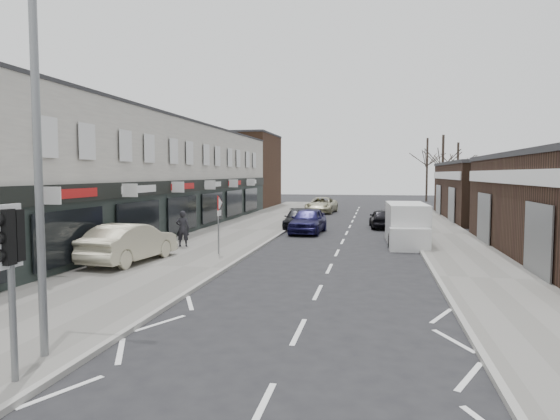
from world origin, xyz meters
The scene contains 20 objects.
ground centered at (0.00, 0.00, 0.00)m, with size 160.00×160.00×0.00m, color black.
pavement_left centered at (-6.75, 22.00, 0.06)m, with size 5.50×64.00×0.12m, color slate.
pavement_right centered at (5.75, 22.00, 0.06)m, with size 3.50×64.00×0.12m, color slate.
shop_terrace_left centered at (-13.50, 19.50, 3.55)m, with size 8.00×41.00×7.10m, color beige.
brick_block_far centered at (-13.50, 45.00, 4.00)m, with size 8.00×10.00×8.00m, color #492F1F.
right_unit_far centered at (12.50, 34.00, 2.25)m, with size 10.00×16.00×4.50m, color #342217.
tree_far_a centered at (9.00, 48.00, 0.00)m, with size 3.60×3.60×8.00m, color #382D26, non-canonical shape.
tree_far_b centered at (11.50, 54.00, 0.00)m, with size 3.60×3.60×7.50m, color #382D26, non-canonical shape.
tree_far_c centered at (8.50, 60.00, 0.00)m, with size 3.60×3.60×8.50m, color #382D26, non-canonical shape.
traffic_light centered at (-4.40, -2.02, 2.41)m, with size 0.28×0.60×3.10m.
street_lamp centered at (-4.53, -0.80, 4.62)m, with size 2.23×0.22×8.00m.
warning_sign centered at (-5.16, 12.00, 2.20)m, with size 0.12×0.80×2.70m.
white_van centered at (3.40, 17.65, 1.02)m, with size 2.14×5.63×2.17m.
sedan_on_pavement centered at (-8.10, 9.27, 0.92)m, with size 1.70×4.86×1.60m, color beige.
pedestrian centered at (-7.63, 13.80, 1.02)m, with size 0.65×0.43×1.79m, color black.
parked_car_left_a centered at (-2.39, 21.55, 0.80)m, with size 1.89×4.69×1.60m, color #161440.
parked_car_left_b centered at (-3.39, 23.90, 0.65)m, with size 1.82×4.47×1.30m, color black.
parked_car_left_c centered at (-3.28, 37.84, 0.75)m, with size 2.48×5.37×1.49m, color #B7B292.
parked_car_right_a centered at (3.47, 23.58, 0.82)m, with size 1.73×4.95×1.63m, color silver.
parked_car_right_b centered at (2.20, 25.41, 0.67)m, with size 1.58×3.92×1.33m, color black.
Camera 1 is at (1.74, -9.45, 3.74)m, focal length 32.00 mm.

